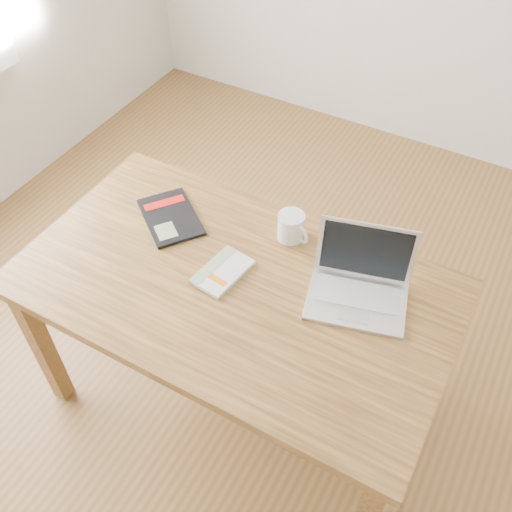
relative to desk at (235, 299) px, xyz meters
The scene contains 6 objects.
room 0.72m from the desk, 55.00° to the left, with size 4.04×4.04×2.70m.
desk is the anchor object (origin of this frame).
white_guidebook 0.11m from the desk, 162.94° to the left, with size 0.15×0.22×0.02m.
black_guidebook 0.41m from the desk, 157.13° to the left, with size 0.33×0.31×0.01m.
laptop 0.43m from the desk, 23.16° to the left, with size 0.37×0.33×0.22m.
coffee_mug 0.32m from the desk, 76.22° to the left, with size 0.13×0.10×0.10m.
Camera 1 is at (0.49, -1.18, 2.20)m, focal length 40.00 mm.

